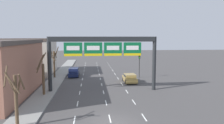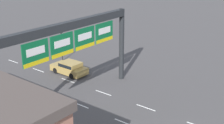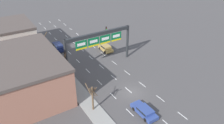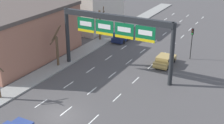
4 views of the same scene
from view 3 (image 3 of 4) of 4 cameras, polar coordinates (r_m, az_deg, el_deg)
The scene contains 13 objects.
ground_plane at distance 39.98m, azimuth 5.12°, elevation -8.02°, with size 220.00×220.00×0.00m, color #474444.
sidewalk_left at distance 36.63m, azimuth -5.19°, elevation -11.97°, with size 2.80×110.00×0.15m.
lane_dashes at distance 49.53m, azimuth -4.22°, elevation 0.04°, with size 6.72×67.00×0.01m.
sign_gantry at distance 45.53m, azimuth -3.45°, elevation 5.64°, with size 15.33×0.70×7.72m.
building_near at distance 40.88m, azimuth -22.47°, elevation -3.31°, with size 12.99×17.26×7.27m.
building_far at distance 57.32m, azimuth -24.16°, elevation 5.78°, with size 8.50×12.06×7.41m.
suv_navy at distance 56.08m, azimuth -13.92°, elevation 3.96°, with size 1.95×4.51×1.71m.
car_blue at distance 35.51m, azimuth 8.47°, elevation -12.51°, with size 1.97×4.83×1.25m.
car_gold at distance 54.18m, azimuth -1.66°, elevation 3.73°, with size 1.99×4.38×1.45m.
traffic_light_near_gantry at distance 57.37m, azimuth -1.49°, elevation 7.98°, with size 0.30×0.35×4.60m.
tree_bare_closest at distance 34.61m, azimuth -5.09°, elevation -8.90°, with size 1.51×1.51×5.10m.
tree_bare_second at distance 42.80m, azimuth -11.63°, elevation -1.53°, with size 1.23×1.48×5.50m.
tree_bare_third at distance 53.06m, azimuth -17.21°, elevation 4.56°, with size 2.13×2.24×5.78m.
Camera 3 is at (-19.82, -24.91, 24.20)m, focal length 35.00 mm.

